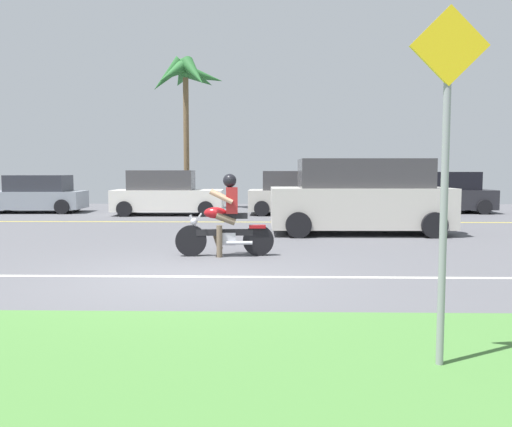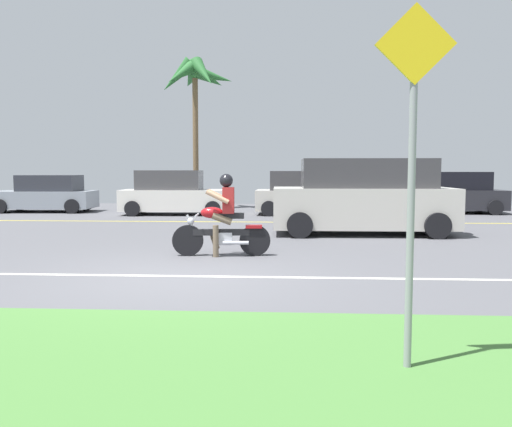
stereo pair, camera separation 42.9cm
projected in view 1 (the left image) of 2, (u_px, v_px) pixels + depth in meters
ground at (210, 249)px, 11.12m from camera, size 56.00×30.00×0.04m
grass_median at (108, 381)px, 4.04m from camera, size 56.00×3.80×0.06m
lane_line_near at (189, 276)px, 8.15m from camera, size 50.40×0.12×0.01m
lane_line_far at (230, 222)px, 16.85m from camera, size 50.40×0.12×0.01m
motorcyclist at (226, 221)px, 10.09m from camera, size 1.90×0.62×1.59m
suv_nearby at (361, 198)px, 13.70m from camera, size 4.82×2.13×1.95m
parked_car_0 at (35, 195)px, 20.68m from camera, size 3.96×2.10×1.47m
parked_car_1 at (166, 194)px, 19.54m from camera, size 4.09×1.88×1.66m
parked_car_2 at (295, 194)px, 19.78m from camera, size 3.62×2.01×1.63m
parked_car_3 at (440, 194)px, 20.71m from camera, size 4.11×2.16×1.60m
palm_tree_0 at (186, 80)px, 22.25m from camera, size 3.25×3.14×6.47m
street_sign at (446, 156)px, 4.16m from camera, size 0.62×0.06×2.93m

